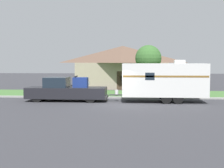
{
  "coord_description": "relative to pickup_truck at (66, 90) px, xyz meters",
  "views": [
    {
      "loc": [
        1.58,
        -23.12,
        3.19
      ],
      "look_at": [
        -0.25,
        1.57,
        1.4
      ],
      "focal_mm": 50.0,
      "sensor_mm": 36.0,
      "label": 1
    }
  ],
  "objects": [
    {
      "name": "house_across_street",
      "position": [
        4.04,
        14.1,
        1.8
      ],
      "size": [
        11.43,
        8.38,
        5.12
      ],
      "color": "gray",
      "rests_on": "ground_plane"
    },
    {
      "name": "ground_plane",
      "position": [
        4.0,
        -1.57,
        -0.86
      ],
      "size": [
        120.0,
        120.0,
        0.0
      ],
      "primitive_type": "plane",
      "color": "#38383D"
    },
    {
      "name": "lawn_strip",
      "position": [
        4.0,
        5.83,
        -0.84
      ],
      "size": [
        80.0,
        7.0,
        0.03
      ],
      "color": "#477538",
      "rests_on": "ground_plane"
    },
    {
      "name": "pickup_truck",
      "position": [
        0.0,
        0.0,
        0.0
      ],
      "size": [
        6.52,
        2.05,
        2.04
      ],
      "color": "black",
      "rests_on": "ground_plane"
    },
    {
      "name": "mailbox",
      "position": [
        1.26,
        2.89,
        0.19
      ],
      "size": [
        0.48,
        0.2,
        1.36
      ],
      "color": "brown",
      "rests_on": "ground_plane"
    },
    {
      "name": "travel_trailer",
      "position": [
        7.88,
        -0.0,
        0.88
      ],
      "size": [
        7.61,
        2.44,
        3.32
      ],
      "color": "black",
      "rests_on": "ground_plane"
    },
    {
      "name": "tree_in_yard",
      "position": [
        6.81,
        4.41,
        2.62
      ],
      "size": [
        2.43,
        2.43,
        4.71
      ],
      "color": "brown",
      "rests_on": "ground_plane"
    },
    {
      "name": "curb_strip",
      "position": [
        4.0,
        2.18,
        -0.79
      ],
      "size": [
        80.0,
        0.3,
        0.14
      ],
      "color": "#999993",
      "rests_on": "ground_plane"
    }
  ]
}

